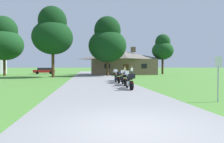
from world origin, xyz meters
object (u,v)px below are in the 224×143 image
object	(u,v)px
motorcycle_black_nearest_to_camera	(130,81)
motorcycle_yellow_farthest_in_row	(116,76)
bystander_tan_shirt_near_lodge	(125,70)
tree_left_near	(53,33)
bystander_white_shirt_beside_signpost	(132,71)
tree_by_lodge_front	(107,41)
tree_right_of_lodge	(163,48)
metal_signpost_roadside	(218,73)
motorcycle_orange_second_in_row	(124,79)
parked_red_suv_far_left	(44,70)
tree_left_far	(4,40)
motorcycle_orange_third_in_row	(118,77)

from	to	relation	value
motorcycle_black_nearest_to_camera	motorcycle_yellow_farthest_in_row	xyz separation A→B (m)	(0.17, 7.69, 0.00)
bystander_tan_shirt_near_lodge	tree_left_near	bearing A→B (deg)	-1.44
bystander_white_shirt_beside_signpost	tree_by_lodge_front	xyz separation A→B (m)	(-4.29, 0.29, 5.15)
bystander_tan_shirt_near_lodge	tree_right_of_lodge	world-z (taller)	tree_right_of_lodge
bystander_tan_shirt_near_lodge	metal_signpost_roadside	size ratio (longest dim) A/B	0.79
motorcycle_orange_second_in_row	parked_red_suv_far_left	size ratio (longest dim) A/B	0.43
motorcycle_yellow_farthest_in_row	motorcycle_orange_second_in_row	bearing A→B (deg)	-85.47
bystander_tan_shirt_near_lodge	bystander_white_shirt_beside_signpost	distance (m)	1.39
motorcycle_black_nearest_to_camera	tree_left_far	size ratio (longest dim) A/B	0.19
bystander_tan_shirt_near_lodge	motorcycle_orange_third_in_row	bearing A→B (deg)	58.40
tree_right_of_lodge	motorcycle_black_nearest_to_camera	bearing A→B (deg)	-117.01
tree_by_lodge_front	tree_left_far	world-z (taller)	tree_left_far
motorcycle_black_nearest_to_camera	motorcycle_orange_second_in_row	world-z (taller)	same
motorcycle_yellow_farthest_in_row	bystander_white_shirt_beside_signpost	distance (m)	12.89
bystander_tan_shirt_near_lodge	tree_left_far	size ratio (longest dim) A/B	0.16
bystander_tan_shirt_near_lodge	tree_by_lodge_front	xyz separation A→B (m)	(-3.20, -0.58, 5.13)
motorcycle_orange_second_in_row	metal_signpost_roadside	bearing A→B (deg)	-66.90
motorcycle_black_nearest_to_camera	motorcycle_orange_second_in_row	size ratio (longest dim) A/B	1.00
motorcycle_yellow_farthest_in_row	bystander_tan_shirt_near_lodge	world-z (taller)	bystander_tan_shirt_near_lodge
motorcycle_yellow_farthest_in_row	tree_left_far	xyz separation A→B (m)	(-17.99, 15.76, 5.80)
tree_left_near	tree_right_of_lodge	xyz separation A→B (m)	(21.69, 9.46, -1.18)
motorcycle_orange_second_in_row	tree_right_of_lodge	bearing A→B (deg)	63.00
tree_left_far	motorcycle_orange_third_in_row	bearing A→B (deg)	-45.82
tree_right_of_lodge	motorcycle_orange_third_in_row	bearing A→B (deg)	-122.27
parked_red_suv_far_left	bystander_tan_shirt_near_lodge	bearing A→B (deg)	-135.02
metal_signpost_roadside	tree_by_lodge_front	bearing A→B (deg)	95.65
motorcycle_orange_second_in_row	bystander_white_shirt_beside_signpost	bearing A→B (deg)	76.64
motorcycle_yellow_farthest_in_row	tree_left_far	distance (m)	24.61
metal_signpost_roadside	tree_left_far	world-z (taller)	tree_left_far
motorcycle_yellow_farthest_in_row	metal_signpost_roadside	bearing A→B (deg)	-72.39
motorcycle_orange_second_in_row	bystander_white_shirt_beside_signpost	size ratio (longest dim) A/B	1.25
bystander_white_shirt_beside_signpost	tree_left_far	size ratio (longest dim) A/B	0.15
tree_by_lodge_front	tree_left_near	size ratio (longest dim) A/B	0.96
bystander_tan_shirt_near_lodge	parked_red_suv_far_left	distance (m)	19.26
motorcycle_yellow_farthest_in_row	tree_by_lodge_front	size ratio (longest dim) A/B	0.20
tree_left_near	tree_right_of_lodge	distance (m)	23.69
motorcycle_orange_third_in_row	tree_by_lodge_front	bearing A→B (deg)	86.28
motorcycle_black_nearest_to_camera	parked_red_suv_far_left	xyz separation A→B (m)	(-12.43, 30.87, 0.16)
motorcycle_black_nearest_to_camera	metal_signpost_roadside	world-z (taller)	metal_signpost_roadside
motorcycle_black_nearest_to_camera	bystander_white_shirt_beside_signpost	size ratio (longest dim) A/B	1.25
parked_red_suv_far_left	motorcycle_orange_second_in_row	bearing A→B (deg)	-168.52
motorcycle_orange_third_in_row	metal_signpost_roadside	world-z (taller)	metal_signpost_roadside
motorcycle_yellow_farthest_in_row	tree_right_of_lodge	size ratio (longest dim) A/B	0.24
motorcycle_yellow_farthest_in_row	parked_red_suv_far_left	size ratio (longest dim) A/B	0.43
motorcycle_orange_second_in_row	motorcycle_yellow_farthest_in_row	bearing A→B (deg)	92.11
motorcycle_black_nearest_to_camera	motorcycle_orange_third_in_row	xyz separation A→B (m)	(0.00, 5.11, -0.01)
motorcycle_orange_second_in_row	tree_left_far	world-z (taller)	tree_left_far
motorcycle_orange_third_in_row	metal_signpost_roadside	bearing A→B (deg)	-74.43
tree_by_lodge_front	metal_signpost_roadside	bearing A→B (deg)	-84.35
tree_right_of_lodge	tree_by_lodge_front	bearing A→B (deg)	-153.11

